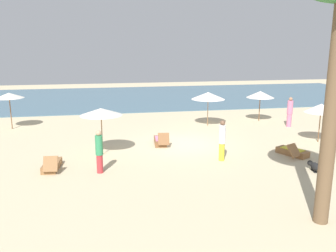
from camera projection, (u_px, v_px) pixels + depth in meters
name	position (u px, v px, depth m)	size (l,w,h in m)	color
ground_plane	(184.00, 144.00, 18.80)	(60.00, 60.00, 0.00)	beige
ocean_water	(145.00, 97.00, 35.08)	(48.00, 16.00, 0.06)	#476B7F
umbrella_0	(208.00, 96.00, 22.59)	(2.13, 2.13, 2.17)	olive
umbrella_1	(9.00, 96.00, 21.69)	(1.73, 1.73, 2.25)	brown
umbrella_2	(101.00, 112.00, 16.61)	(1.98, 1.98, 2.25)	brown
umbrella_3	(260.00, 94.00, 24.01)	(1.84, 1.84, 2.05)	brown
umbrella_4	(321.00, 108.00, 18.84)	(1.71, 1.71, 2.08)	brown
lounger_1	(161.00, 141.00, 18.78)	(0.74, 1.69, 0.74)	brown
lounger_2	(292.00, 152.00, 16.90)	(1.27, 1.76, 0.71)	olive
lounger_3	(52.00, 165.00, 15.05)	(0.72, 1.67, 0.75)	olive
person_0	(290.00, 112.00, 22.53)	(0.49, 0.49, 1.89)	#D17299
person_1	(99.00, 151.00, 14.48)	(0.37, 0.37, 1.79)	#BF3338
person_2	(222.00, 140.00, 15.99)	(0.34, 0.34, 1.86)	yellow
dog	(315.00, 167.00, 14.82)	(0.45, 0.82, 0.37)	black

